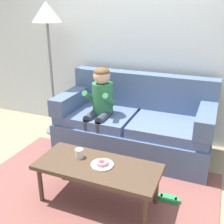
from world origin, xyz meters
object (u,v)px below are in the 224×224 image
object	(u,v)px
couch	(135,125)
toy_controller	(168,199)
coffee_table	(98,169)
mug	(79,153)
floor_lamp	(47,23)
donut	(102,162)
person_child	(100,103)

from	to	relation	value
couch	toy_controller	distance (m)	1.14
couch	coffee_table	world-z (taller)	couch
mug	toy_controller	world-z (taller)	mug
couch	floor_lamp	bearing A→B (deg)	176.89
couch	coffee_table	bearing A→B (deg)	-89.26
couch	coffee_table	distance (m)	1.16
donut	toy_controller	bearing A→B (deg)	24.22
couch	person_child	size ratio (longest dim) A/B	1.76
couch	person_child	bearing A→B (deg)	-151.88
donut	toy_controller	xyz separation A→B (m)	(0.59, 0.26, -0.43)
mug	floor_lamp	xyz separation A→B (m)	(-1.07, 1.17, 1.11)
person_child	floor_lamp	world-z (taller)	floor_lamp
donut	toy_controller	distance (m)	0.77
coffee_table	mug	xyz separation A→B (m)	(-0.22, 0.06, 0.09)
couch	toy_controller	bearing A→B (deg)	-53.77
floor_lamp	couch	bearing A→B (deg)	-3.11
coffee_table	person_child	distance (m)	1.07
toy_controller	floor_lamp	world-z (taller)	floor_lamp
coffee_table	toy_controller	size ratio (longest dim) A/B	5.12
donut	coffee_table	bearing A→B (deg)	-164.38
couch	mug	world-z (taller)	couch
couch	donut	xyz separation A→B (m)	(0.06, -1.14, 0.11)
floor_lamp	donut	bearing A→B (deg)	-42.34
person_child	mug	bearing A→B (deg)	-78.17
coffee_table	mug	bearing A→B (deg)	165.87
coffee_table	floor_lamp	xyz separation A→B (m)	(-1.29, 1.22, 1.19)
coffee_table	donut	world-z (taller)	donut
coffee_table	floor_lamp	world-z (taller)	floor_lamp
person_child	couch	bearing A→B (deg)	28.12
couch	mug	xyz separation A→B (m)	(-0.21, -1.10, 0.12)
coffee_table	donut	xyz separation A→B (m)	(0.04, 0.01, 0.08)
coffee_table	mug	world-z (taller)	mug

